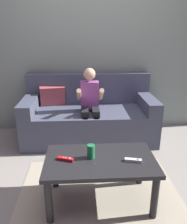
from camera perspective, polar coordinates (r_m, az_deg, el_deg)
name	(u,v)px	position (r m, az deg, el deg)	size (l,w,h in m)	color
ground_plane	(101,190)	(2.32, 1.84, -19.07)	(9.41, 9.41, 0.00)	#9E998E
wall_back	(92,46)	(3.39, -0.38, 16.27)	(4.70, 0.05, 2.50)	gray
couch	(89,117)	(3.20, -1.24, -1.21)	(1.79, 0.80, 0.88)	#474C60
person_seated_on_couch	(90,103)	(2.93, -0.91, 2.41)	(0.34, 0.41, 1.01)	black
coffee_table	(100,166)	(2.00, 1.70, -13.43)	(0.94, 0.55, 0.43)	#232326
area_rug	(100,199)	(2.21, 1.60, -21.24)	(1.50, 1.33, 0.01)	#BCB299
game_remote_red_near_edge	(66,159)	(1.95, -7.07, -11.71)	(0.14, 0.08, 0.03)	red
game_remote_white_center	(133,160)	(1.94, 10.00, -11.92)	(0.14, 0.07, 0.03)	white
soda_can	(91,152)	(1.94, -0.64, -9.96)	(0.07, 0.07, 0.12)	#1E7F47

